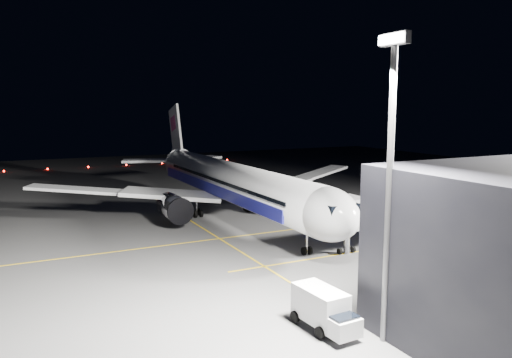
{
  "coord_description": "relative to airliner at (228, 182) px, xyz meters",
  "views": [
    {
      "loc": [
        65.26,
        -28.38,
        16.04
      ],
      "look_at": [
        3.36,
        2.3,
        6.0
      ],
      "focal_mm": 35.0,
      "sensor_mm": 36.0,
      "label": 1
    }
  ],
  "objects": [
    {
      "name": "ground",
      "position": [
        1.08,
        0.0,
        -5.16
      ],
      "size": [
        200.0,
        200.0,
        0.0
      ],
      "primitive_type": "plane",
      "color": "#4C4C4F",
      "rests_on": "ground"
    },
    {
      "name": "guide_line_main",
      "position": [
        11.08,
        0.0,
        -5.16
      ],
      "size": [
        0.25,
        80.0,
        0.01
      ],
      "primitive_type": "cube",
      "color": "gold",
      "rests_on": "ground"
    },
    {
      "name": "guide_line_cross",
      "position": [
        1.08,
        -6.0,
        -5.16
      ],
      "size": [
        70.0,
        0.25,
        0.01
      ],
      "primitive_type": "cube",
      "color": "gold",
      "rests_on": "ground"
    },
    {
      "name": "guide_line_side",
      "position": [
        23.08,
        10.0,
        -5.16
      ],
      "size": [
        0.25,
        40.0,
        0.01
      ],
      "primitive_type": "cube",
      "color": "gold",
      "rests_on": "ground"
    },
    {
      "name": "airliner",
      "position": [
        0.0,
        0.0,
        0.0
      ],
      "size": [
        61.48,
        54.22,
        16.64
      ],
      "color": "silver",
      "rests_on": "ground"
    },
    {
      "name": "jet_bridge",
      "position": [
        23.08,
        18.06,
        -0.58
      ],
      "size": [
        3.6,
        34.4,
        6.3
      ],
      "color": "#B2B2B7",
      "rests_on": "ground"
    },
    {
      "name": "floodlight_mast_south",
      "position": [
        41.08,
        -6.01,
        7.21
      ],
      "size": [
        2.4,
        0.67,
        20.7
      ],
      "color": "#59595E",
      "rests_on": "ground"
    },
    {
      "name": "taxiway_lights",
      "position": [
        -70.92,
        0.0,
        -4.94
      ],
      "size": [
        0.44,
        60.44,
        0.44
      ],
      "color": "#FF140A",
      "rests_on": "ground"
    },
    {
      "name": "service_truck",
      "position": [
        37.85,
        -8.73,
        -3.6
      ],
      "size": [
        5.86,
        2.84,
        2.92
      ],
      "rotation": [
        0.0,
        0.0,
        0.06
      ],
      "color": "silver",
      "rests_on": "ground"
    },
    {
      "name": "baggage_tug",
      "position": [
        -4.63,
        11.15,
        -4.42
      ],
      "size": [
        2.27,
        1.84,
        1.61
      ],
      "rotation": [
        0.0,
        0.0,
        -0.04
      ],
      "color": "black",
      "rests_on": "ground"
    },
    {
      "name": "safety_cone_a",
      "position": [
        -4.54,
        5.73,
        -4.87
      ],
      "size": [
        0.39,
        0.39,
        0.59
      ],
      "primitive_type": "cone",
      "color": "#FD4E0A",
      "rests_on": "ground"
    },
    {
      "name": "safety_cone_b",
      "position": [
        0.83,
        7.46,
        -4.89
      ],
      "size": [
        0.36,
        0.36,
        0.54
      ],
      "primitive_type": "cone",
      "color": "#FD4E0A",
      "rests_on": "ground"
    },
    {
      "name": "safety_cone_c",
      "position": [
        -2.89,
        13.46,
        -4.86
      ],
      "size": [
        0.4,
        0.4,
        0.6
      ],
      "primitive_type": "cone",
      "color": "#FD4E0A",
      "rests_on": "ground"
    }
  ]
}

